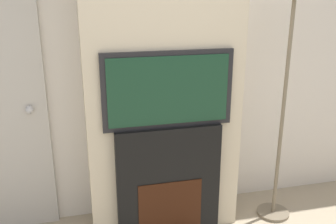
# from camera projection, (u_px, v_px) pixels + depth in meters

# --- Properties ---
(wall_back) EXTENTS (6.00, 0.06, 2.70)m
(wall_back) POSITION_uv_depth(u_px,v_px,m) (155.00, 55.00, 2.97)
(wall_back) COLOR silver
(wall_back) RESTS_ON ground_plane
(chimney_breast) EXTENTS (1.15, 0.42, 2.70)m
(chimney_breast) POSITION_uv_depth(u_px,v_px,m) (161.00, 60.00, 2.75)
(chimney_breast) COLOR beige
(chimney_breast) RESTS_ON ground_plane
(fireplace) EXTENTS (0.78, 0.15, 0.90)m
(fireplace) POSITION_uv_depth(u_px,v_px,m) (168.00, 183.00, 2.84)
(fireplace) COLOR black
(fireplace) RESTS_ON ground_plane
(television) EXTENTS (0.93, 0.07, 0.55)m
(television) POSITION_uv_depth(u_px,v_px,m) (168.00, 90.00, 2.61)
(television) COLOR black
(television) RESTS_ON fireplace
(floor_lamp) EXTENTS (0.27, 0.27, 1.89)m
(floor_lamp) POSITION_uv_depth(u_px,v_px,m) (288.00, 66.00, 2.83)
(floor_lamp) COLOR #726651
(floor_lamp) RESTS_ON ground_plane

